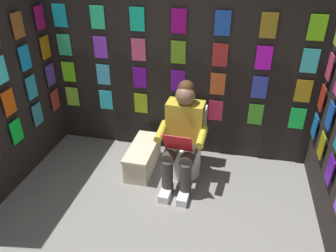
% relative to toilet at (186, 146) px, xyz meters
% --- Properties ---
extents(display_wall_back, '(3.35, 0.14, 2.00)m').
position_rel_toilet_xyz_m(display_wall_back, '(0.19, -0.47, 0.68)').
color(display_wall_back, black).
rests_on(display_wall_back, ground).
extents(display_wall_right, '(0.14, 2.01, 2.00)m').
position_rel_toilet_xyz_m(display_wall_right, '(1.86, 0.58, 0.68)').
color(display_wall_right, black).
rests_on(display_wall_right, ground).
extents(toilet, '(0.41, 0.56, 0.77)m').
position_rel_toilet_xyz_m(toilet, '(0.00, 0.00, 0.00)').
color(toilet, white).
rests_on(toilet, ground).
extents(person_reading, '(0.54, 0.70, 1.19)m').
position_rel_toilet_xyz_m(person_reading, '(0.01, 0.23, 0.27)').
color(person_reading, gold).
rests_on(person_reading, ground).
extents(comic_longbox_near, '(0.30, 0.71, 0.31)m').
position_rel_toilet_xyz_m(comic_longbox_near, '(0.51, 0.10, -0.17)').
color(comic_longbox_near, beige).
rests_on(comic_longbox_near, ground).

